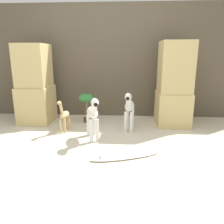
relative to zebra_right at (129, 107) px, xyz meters
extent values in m
plane|color=beige|center=(-0.47, -0.76, -0.41)|extent=(14.00, 14.00, 0.00)
cube|color=brown|center=(-0.47, 0.95, 0.69)|extent=(6.40, 0.08, 2.20)
cube|color=#D1B775|center=(-1.73, 0.39, -0.07)|extent=(0.57, 0.63, 0.68)
cube|color=#D1B775|center=(-1.73, 0.39, 0.65)|extent=(0.52, 0.58, 0.76)
cube|color=#D1B775|center=(0.79, 0.39, -0.11)|extent=(0.57, 0.63, 0.59)
cube|color=#D1B775|center=(0.79, 0.39, 0.63)|extent=(0.53, 0.59, 0.88)
cylinder|color=white|center=(0.04, -0.10, -0.24)|extent=(0.05, 0.05, 0.35)
cylinder|color=white|center=(-0.06, -0.09, -0.24)|extent=(0.05, 0.05, 0.35)
cylinder|color=white|center=(0.07, 0.19, -0.24)|extent=(0.05, 0.05, 0.35)
cylinder|color=white|center=(-0.02, 0.20, -0.24)|extent=(0.05, 0.05, 0.35)
ellipsoid|color=white|center=(0.01, 0.05, 0.00)|extent=(0.20, 0.43, 0.16)
cylinder|color=white|center=(-0.01, -0.12, 0.12)|extent=(0.10, 0.14, 0.20)
ellipsoid|color=white|center=(-0.02, -0.18, 0.20)|extent=(0.13, 0.21, 0.12)
sphere|color=black|center=(-0.03, -0.26, 0.19)|extent=(0.06, 0.06, 0.06)
cube|color=black|center=(-0.01, -0.12, 0.13)|extent=(0.03, 0.08, 0.16)
cylinder|color=white|center=(-0.47, -0.52, -0.24)|extent=(0.05, 0.05, 0.35)
cylinder|color=white|center=(-0.56, -0.55, -0.24)|extent=(0.05, 0.05, 0.35)
cylinder|color=white|center=(-0.56, -0.25, -0.24)|extent=(0.05, 0.05, 0.35)
cylinder|color=white|center=(-0.65, -0.28, -0.24)|extent=(0.05, 0.05, 0.35)
ellipsoid|color=white|center=(-0.56, -0.40, 0.00)|extent=(0.28, 0.44, 0.16)
cylinder|color=white|center=(-0.50, -0.57, 0.12)|extent=(0.12, 0.15, 0.20)
ellipsoid|color=white|center=(-0.49, -0.62, 0.20)|extent=(0.16, 0.22, 0.12)
sphere|color=black|center=(-0.46, -0.70, 0.19)|extent=(0.06, 0.06, 0.06)
cube|color=black|center=(-0.50, -0.57, 0.13)|extent=(0.04, 0.08, 0.16)
cylinder|color=tan|center=(-1.05, -0.18, -0.30)|extent=(0.04, 0.04, 0.22)
cylinder|color=tan|center=(-1.12, -0.17, -0.30)|extent=(0.04, 0.04, 0.22)
cylinder|color=tan|center=(-1.02, 0.01, -0.30)|extent=(0.04, 0.04, 0.22)
cylinder|color=tan|center=(-1.09, 0.02, -0.30)|extent=(0.04, 0.04, 0.22)
ellipsoid|color=tan|center=(-1.07, -0.08, -0.13)|extent=(0.16, 0.30, 0.12)
cylinder|color=tan|center=(-1.09, -0.20, 0.01)|extent=(0.06, 0.12, 0.24)
ellipsoid|color=tan|center=(-1.10, -0.27, 0.11)|extent=(0.07, 0.11, 0.06)
sphere|color=brown|center=(-1.10, -0.31, 0.11)|extent=(0.03, 0.03, 0.03)
cylinder|color=#513323|center=(-0.79, 0.40, -0.36)|extent=(0.13, 0.13, 0.09)
cylinder|color=brown|center=(-0.79, 0.40, -0.17)|extent=(0.04, 0.04, 0.30)
ellipsoid|color=#337F38|center=(-0.79, 0.40, 0.06)|extent=(0.29, 0.29, 0.16)
ellipsoid|color=silver|center=(-0.05, -1.01, -0.39)|extent=(0.92, 0.48, 0.03)
cone|color=white|center=(-0.35, -1.11, -0.36)|extent=(0.07, 0.07, 0.05)
camera|label=1|loc=(-0.07, -3.52, 0.85)|focal=35.00mm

